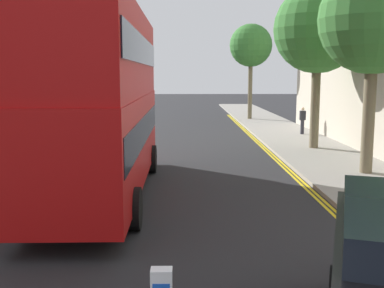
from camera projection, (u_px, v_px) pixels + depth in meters
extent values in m
cube|color=gray|center=(345.00, 169.00, 18.21)|extent=(4.00, 80.00, 0.14)
cube|color=gray|center=(7.00, 170.00, 18.01)|extent=(4.00, 80.00, 0.14)
cube|color=yellow|center=(304.00, 183.00, 16.21)|extent=(0.10, 56.00, 0.01)
cube|color=yellow|center=(300.00, 183.00, 16.20)|extent=(0.10, 56.00, 0.01)
cube|color=#B20F0F|center=(104.00, 139.00, 14.34)|extent=(2.56, 10.81, 2.60)
cube|color=#B20F0F|center=(101.00, 54.00, 13.97)|extent=(2.50, 10.60, 2.50)
cube|color=black|center=(103.00, 129.00, 14.29)|extent=(2.58, 10.38, 0.84)
cube|color=black|center=(101.00, 50.00, 13.95)|extent=(2.57, 10.16, 0.80)
cube|color=yellow|center=(124.00, 84.00, 19.43)|extent=(2.00, 0.07, 0.44)
cube|color=maroon|center=(100.00, 8.00, 13.78)|extent=(2.30, 9.73, 0.10)
cylinder|color=black|center=(86.00, 159.00, 17.80)|extent=(0.31, 1.04, 1.04)
cylinder|color=black|center=(152.00, 159.00, 17.85)|extent=(0.31, 1.04, 1.04)
cylinder|color=black|center=(29.00, 209.00, 11.18)|extent=(0.31, 1.04, 1.04)
cylinder|color=black|center=(134.00, 209.00, 11.23)|extent=(0.31, 1.04, 1.04)
cylinder|color=black|center=(336.00, 288.00, 7.47)|extent=(0.43, 0.71, 0.68)
cylinder|color=#2D2D38|center=(302.00, 127.00, 28.39)|extent=(0.22, 0.22, 0.85)
cube|color=#26262B|center=(303.00, 115.00, 28.29)|extent=(0.34, 0.22, 0.56)
sphere|color=beige|center=(303.00, 109.00, 28.24)|extent=(0.20, 0.20, 0.20)
cylinder|color=#6B6047|center=(250.00, 89.00, 38.09)|extent=(0.34, 0.34, 4.84)
cylinder|color=#6B6047|center=(257.00, 53.00, 37.85)|extent=(0.44, 1.19, 0.89)
cylinder|color=#6B6047|center=(251.00, 53.00, 38.24)|extent=(1.19, 0.39, 0.89)
cylinder|color=#6B6047|center=(243.00, 53.00, 37.64)|extent=(0.18, 1.30, 0.96)
cylinder|color=#6B6047|center=(253.00, 53.00, 37.18)|extent=(1.11, 0.41, 0.83)
sphere|color=#33702D|center=(251.00, 45.00, 37.59)|extent=(3.39, 3.39, 3.39)
cylinder|color=#6B6047|center=(369.00, 114.00, 16.95)|extent=(0.44, 0.44, 4.31)
cylinder|color=#6B6047|center=(369.00, 44.00, 17.03)|extent=(0.94, 0.22, 0.71)
cylinder|color=#6B6047|center=(354.00, 40.00, 16.96)|extent=(0.94, 1.16, 1.01)
cylinder|color=#6B6047|center=(363.00, 39.00, 16.17)|extent=(0.93, 1.08, 0.97)
cylinder|color=#6B6047|center=(379.00, 42.00, 16.12)|extent=(1.01, 0.19, 0.75)
sphere|color=#33702D|center=(374.00, 19.00, 16.47)|extent=(3.85, 3.85, 3.85)
cylinder|color=#6B6047|center=(315.00, 102.00, 22.85)|extent=(0.44, 0.44, 4.43)
cylinder|color=#6B6047|center=(333.00, 45.00, 22.53)|extent=(0.26, 1.56, 1.14)
cylinder|color=#6B6047|center=(309.00, 49.00, 22.86)|extent=(0.89, 0.75, 0.78)
cylinder|color=#6B6047|center=(313.00, 47.00, 22.01)|extent=(1.04, 0.81, 0.89)
sphere|color=#33702D|center=(318.00, 29.00, 22.35)|extent=(4.20, 4.20, 4.20)
cube|color=black|center=(375.00, 33.00, 20.22)|extent=(0.04, 24.64, 1.00)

